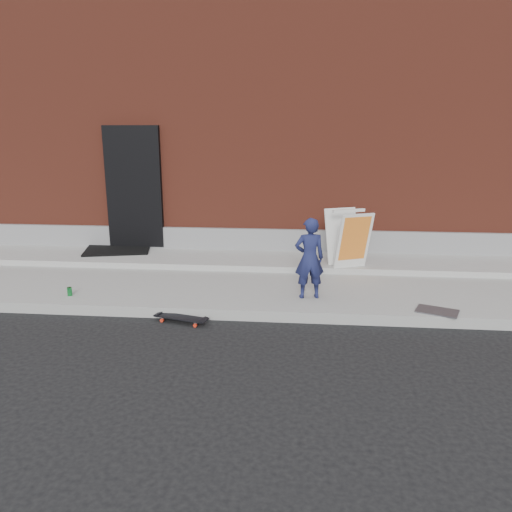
# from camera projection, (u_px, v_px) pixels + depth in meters

# --- Properties ---
(ground) EXTENTS (80.00, 80.00, 0.00)m
(ground) POSITION_uv_depth(u_px,v_px,m) (258.00, 322.00, 6.58)
(ground) COLOR black
(ground) RESTS_ON ground
(sidewalk) EXTENTS (20.00, 3.00, 0.15)m
(sidewalk) POSITION_uv_depth(u_px,v_px,m) (267.00, 282.00, 8.01)
(sidewalk) COLOR gray
(sidewalk) RESTS_ON ground
(apron) EXTENTS (20.00, 1.20, 0.10)m
(apron) POSITION_uv_depth(u_px,v_px,m) (270.00, 260.00, 8.84)
(apron) COLOR gray
(apron) RESTS_ON sidewalk
(building) EXTENTS (20.00, 8.10, 5.00)m
(building) POSITION_uv_depth(u_px,v_px,m) (283.00, 127.00, 12.69)
(building) COLOR maroon
(building) RESTS_ON ground
(child) EXTENTS (0.46, 0.35, 1.14)m
(child) POSITION_uv_depth(u_px,v_px,m) (309.00, 258.00, 6.93)
(child) COLOR #191D46
(child) RESTS_ON sidewalk
(skateboard) EXTENTS (0.73, 0.36, 0.08)m
(skateboard) POSITION_uv_depth(u_px,v_px,m) (181.00, 318.00, 6.54)
(skateboard) COLOR red
(skateboard) RESTS_ON ground
(pizza_sign) EXTENTS (0.79, 0.84, 0.95)m
(pizza_sign) POSITION_uv_depth(u_px,v_px,m) (348.00, 238.00, 8.19)
(pizza_sign) COLOR silver
(pizza_sign) RESTS_ON apron
(soda_can) EXTENTS (0.08, 0.08, 0.12)m
(soda_can) POSITION_uv_depth(u_px,v_px,m) (70.00, 291.00, 7.13)
(soda_can) COLOR #1B8736
(soda_can) RESTS_ON sidewalk
(doormat) EXTENTS (1.35, 1.19, 0.03)m
(doormat) POSITION_uv_depth(u_px,v_px,m) (118.00, 249.00, 9.38)
(doormat) COLOR black
(doormat) RESTS_ON apron
(utility_plate) EXTENTS (0.61, 0.51, 0.02)m
(utility_plate) POSITION_uv_depth(u_px,v_px,m) (437.00, 311.00, 6.52)
(utility_plate) COLOR #4F4F54
(utility_plate) RESTS_ON sidewalk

